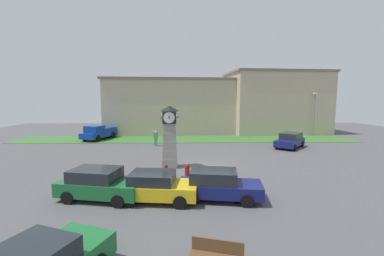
# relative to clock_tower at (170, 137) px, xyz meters

# --- Properties ---
(ground_plane) EXTENTS (70.12, 70.12, 0.00)m
(ground_plane) POSITION_rel_clock_tower_xyz_m (2.87, 0.47, -2.28)
(ground_plane) COLOR #4C4C4F
(clock_tower) EXTENTS (1.35, 1.28, 4.64)m
(clock_tower) POSITION_rel_clock_tower_xyz_m (0.00, 0.00, 0.00)
(clock_tower) COLOR gray
(clock_tower) RESTS_ON ground_plane
(bollard_near_tower) EXTENTS (0.32, 0.32, 0.97)m
(bollard_near_tower) POSITION_rel_clock_tower_xyz_m (1.29, -2.85, -1.79)
(bollard_near_tower) COLOR maroon
(bollard_near_tower) RESTS_ON ground_plane
(bollard_mid_row) EXTENTS (0.22, 0.22, 1.02)m
(bollard_mid_row) POSITION_rel_clock_tower_xyz_m (-0.05, -3.14, -1.76)
(bollard_mid_row) COLOR maroon
(bollard_mid_row) RESTS_ON ground_plane
(car_navy_sedan) EXTENTS (4.54, 2.67, 1.58)m
(car_navy_sedan) POSITION_rel_clock_tower_xyz_m (-3.22, -6.13, -1.48)
(car_navy_sedan) COLOR #19602D
(car_navy_sedan) RESTS_ON ground_plane
(car_near_tower) EXTENTS (4.11, 2.30, 1.46)m
(car_near_tower) POSITION_rel_clock_tower_xyz_m (-0.28, -6.46, -1.53)
(car_near_tower) COLOR gold
(car_near_tower) RESTS_ON ground_plane
(car_by_building) EXTENTS (4.45, 2.34, 1.52)m
(car_by_building) POSITION_rel_clock_tower_xyz_m (2.83, -6.35, -1.51)
(car_by_building) COLOR navy
(car_by_building) RESTS_ON ground_plane
(car_silver_hatch) EXTENTS (4.17, 4.45, 1.56)m
(car_silver_hatch) POSITION_rel_clock_tower_xyz_m (12.20, 7.44, -1.49)
(car_silver_hatch) COLOR navy
(car_silver_hatch) RESTS_ON ground_plane
(pickup_truck) EXTENTS (3.46, 5.48, 1.85)m
(pickup_truck) POSITION_rel_clock_tower_xyz_m (-9.76, 13.35, -1.35)
(pickup_truck) COLOR navy
(pickup_truck) RESTS_ON ground_plane
(bench) EXTENTS (1.68, 0.94, 0.90)m
(bench) POSITION_rel_clock_tower_xyz_m (2.12, -11.85, -1.76)
(bench) COLOR brown
(bench) RESTS_ON ground_plane
(pedestrian_near_bench) EXTENTS (0.44, 0.31, 1.68)m
(pedestrian_near_bench) POSITION_rel_clock_tower_xyz_m (-2.08, 8.75, -1.32)
(pedestrian_near_bench) COLOR #338C4C
(pedestrian_near_bench) RESTS_ON ground_plane
(street_lamp_near_road) EXTENTS (0.50, 0.24, 5.99)m
(street_lamp_near_road) POSITION_rel_clock_tower_xyz_m (18.81, 15.71, 1.21)
(street_lamp_near_road) COLOR slate
(street_lamp_near_road) RESTS_ON ground_plane
(warehouse_blue_far) EXTENTS (20.16, 13.73, 8.07)m
(warehouse_blue_far) POSITION_rel_clock_tower_xyz_m (-1.24, 22.30, 1.76)
(warehouse_blue_far) COLOR #B7A88E
(warehouse_blue_far) RESTS_ON ground_plane
(storefront_low_left) EXTENTS (15.06, 10.92, 9.17)m
(storefront_low_left) POSITION_rel_clock_tower_xyz_m (14.96, 20.62, 2.31)
(storefront_low_left) COLOR #B7A88E
(storefront_low_left) RESTS_ON ground_plane
(grass_verge_far) EXTENTS (42.07, 5.71, 0.04)m
(grass_verge_far) POSITION_rel_clock_tower_xyz_m (1.15, 13.33, -2.26)
(grass_verge_far) COLOR #386B2D
(grass_verge_far) RESTS_ON ground_plane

